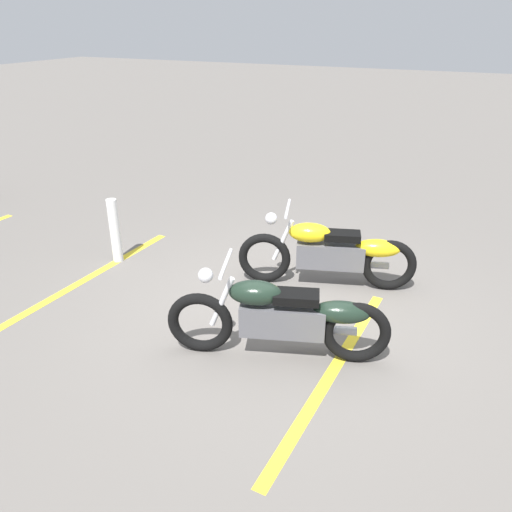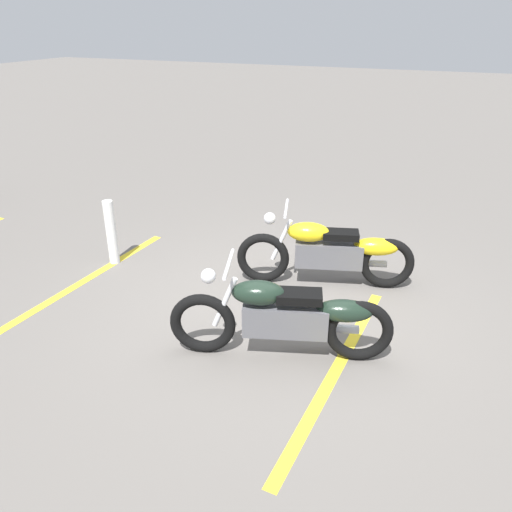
# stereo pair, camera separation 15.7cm
# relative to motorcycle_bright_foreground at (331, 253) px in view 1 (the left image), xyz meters

# --- Properties ---
(ground_plane) EXTENTS (60.00, 60.00, 0.00)m
(ground_plane) POSITION_rel_motorcycle_bright_foreground_xyz_m (0.29, 0.84, -0.46)
(ground_plane) COLOR #66605B
(motorcycle_bright_foreground) EXTENTS (2.17, 0.86, 1.04)m
(motorcycle_bright_foreground) POSITION_rel_motorcycle_bright_foreground_xyz_m (0.00, 0.00, 0.00)
(motorcycle_bright_foreground) COLOR black
(motorcycle_bright_foreground) RESTS_ON ground
(motorcycle_dark_foreground) EXTENTS (2.15, 0.88, 1.04)m
(motorcycle_dark_foreground) POSITION_rel_motorcycle_bright_foreground_xyz_m (-0.01, 1.64, 0.00)
(motorcycle_dark_foreground) COLOR black
(motorcycle_dark_foreground) RESTS_ON ground
(bollard_post) EXTENTS (0.14, 0.14, 0.91)m
(bollard_post) POSITION_rel_motorcycle_bright_foreground_xyz_m (2.93, 0.55, -0.01)
(bollard_post) COLOR white
(bollard_post) RESTS_ON ground
(parking_stripe_near) EXTENTS (0.29, 3.20, 0.01)m
(parking_stripe_near) POSITION_rel_motorcycle_bright_foreground_xyz_m (-0.56, 1.65, -0.46)
(parking_stripe_near) COLOR yellow
(parking_stripe_near) RESTS_ON ground
(parking_stripe_mid) EXTENTS (0.29, 3.20, 0.01)m
(parking_stripe_mid) POSITION_rel_motorcycle_bright_foreground_xyz_m (2.95, 1.14, -0.46)
(parking_stripe_mid) COLOR yellow
(parking_stripe_mid) RESTS_ON ground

